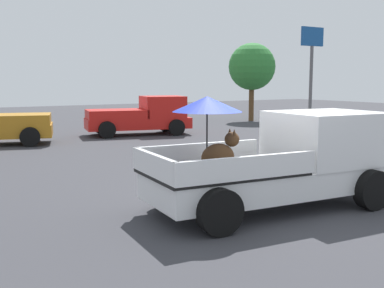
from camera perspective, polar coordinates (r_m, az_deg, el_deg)
The scene contains 5 objects.
ground_plane at distance 9.71m, azimuth 9.42°, elevation -7.66°, with size 80.00×80.00×0.00m, color #38383D.
pickup_truck_main at distance 9.75m, azimuth 11.52°, elevation -1.79°, with size 5.19×2.61×2.27m.
pickup_truck_red at distance 22.35m, azimuth -6.02°, elevation 3.37°, with size 5.08×2.99×1.80m.
motel_sign at distance 24.10m, azimuth 14.23°, elevation 9.95°, with size 1.40×0.16×5.10m.
tree_by_lot at distance 30.05m, azimuth 7.24°, elevation 9.21°, with size 2.92×2.92×4.84m.
Camera 1 is at (-6.21, -7.01, 2.56)m, focal length 44.20 mm.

